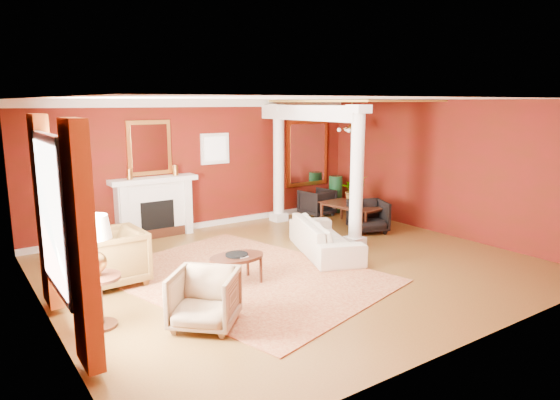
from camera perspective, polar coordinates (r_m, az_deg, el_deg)
ground at (r=8.89m, az=1.75°, el=-7.57°), size 8.00×8.00×0.00m
room_shell at (r=8.46m, az=1.83°, el=5.49°), size 8.04×7.04×2.92m
fireplace at (r=10.97m, az=-14.15°, el=-0.79°), size 1.85×0.42×1.29m
overmantel_mirror at (r=10.92m, az=-14.71°, el=5.79°), size 0.95×0.07×1.15m
flank_window_left at (r=10.52m, az=-22.68°, el=4.56°), size 0.70×0.07×0.70m
flank_window_right at (r=11.55m, az=-7.44°, el=5.84°), size 0.70×0.07×0.70m
left_window at (r=6.44m, az=-23.86°, el=-2.63°), size 0.21×2.55×2.60m
column_front at (r=9.84m, az=8.77°, el=2.70°), size 0.36×0.36×2.80m
column_back at (r=11.93m, az=-0.15°, el=4.30°), size 0.36×0.36×2.80m
header_beam at (r=10.96m, az=3.15°, el=9.92°), size 0.30×3.20×0.32m
amber_ceiling at (r=11.58m, az=8.22°, el=11.13°), size 2.30×3.40×0.04m
dining_mirror at (r=12.99m, az=3.11°, el=5.38°), size 1.30×0.07×1.70m
chandelier at (r=11.67m, az=8.15°, el=8.08°), size 0.60×0.62×0.75m
crown_trim at (r=11.39m, az=-8.70°, el=10.87°), size 8.00×0.08×0.16m
base_trim at (r=11.73m, az=-8.30°, el=-2.74°), size 8.00×0.08×0.12m
rug at (r=8.37m, az=-4.10°, el=-8.72°), size 4.33×5.12×0.02m
sofa at (r=9.54m, az=5.15°, el=-3.62°), size 1.40×2.27×0.85m
armchair_leopard at (r=8.32m, az=-18.74°, el=-5.95°), size 0.93×0.99×0.98m
armchair_stripe at (r=6.56m, az=-8.63°, el=-10.82°), size 1.09×1.09×0.82m
coffee_table at (r=7.96m, az=-4.96°, el=-6.69°), size 0.92×0.92×0.46m
coffee_book at (r=7.83m, az=-4.96°, el=-5.83°), size 0.16×0.02×0.21m
side_table at (r=6.70m, az=-20.37°, el=-5.71°), size 0.59×0.59×1.47m
dining_table at (r=11.67m, az=8.43°, el=-1.01°), size 0.66×1.54×0.84m
dining_chair_near at (r=11.23m, az=10.04°, el=-1.67°), size 0.98×0.96×0.79m
dining_chair_far at (r=12.71m, az=4.23°, el=-0.13°), size 0.80×0.76×0.74m
green_urn at (r=13.18m, az=6.35°, el=0.27°), size 0.40×0.40×0.97m
potted_plant at (r=11.63m, az=8.45°, el=2.31°), size 0.69×0.75×0.51m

